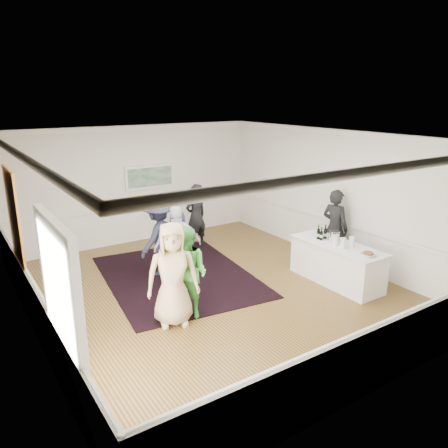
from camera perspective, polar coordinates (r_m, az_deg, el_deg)
floor at (r=9.32m, az=-1.36°, el=-8.64°), size 8.00×8.00×0.00m
ceiling at (r=8.47m, az=-1.50°, el=11.35°), size 7.00×8.00×0.02m
wall_left at (r=7.60m, az=-24.44°, el=-3.13°), size 0.02×8.00×3.20m
wall_right at (r=10.96m, az=14.31°, el=3.57°), size 0.02×8.00×3.20m
wall_back at (r=12.25m, az=-11.43°, el=5.08°), size 7.00×0.02×3.20m
wall_front at (r=5.96m, az=19.63°, el=-7.90°), size 7.00×0.02×3.20m
wainscoting at (r=9.12m, az=-1.38°, el=-5.80°), size 7.00×8.00×1.00m
mirror at (r=8.79m, az=-25.72°, el=0.61°), size 0.05×1.25×1.85m
doorway at (r=5.94m, az=-20.54°, el=-10.03°), size 0.10×1.78×2.56m
landscape_painting at (r=12.32m, az=-9.65°, el=6.09°), size 1.44×0.06×0.66m
area_rug at (r=10.04m, az=-6.04°, el=-6.76°), size 3.52×4.36×0.02m
serving_table at (r=9.85m, az=14.48°, el=-4.98°), size 0.82×2.16×0.87m
bartender at (r=10.70m, az=14.26°, el=-0.47°), size 0.55×0.74×1.86m
guest_tan at (r=7.74m, az=-6.74°, el=-6.56°), size 1.07×0.87×1.89m
guest_green at (r=8.00m, az=-4.86°, el=-6.39°), size 0.95×1.04×1.71m
guest_lilac at (r=9.31m, az=-6.07°, el=-2.89°), size 1.10×0.60×1.77m
guest_dark_a at (r=9.93m, az=-8.51°, el=-1.75°), size 1.31×1.12×1.76m
guest_dark_b at (r=11.60m, az=-3.69°, el=1.03°), size 0.69×0.51×1.74m
guest_navy at (r=10.09m, az=-6.02°, el=-2.31°), size 0.81×0.83×1.44m
wine_bottles at (r=9.97m, az=12.66°, el=-1.01°), size 0.30×0.24×0.31m
juice_pitchers at (r=9.54m, az=15.34°, el=-2.21°), size 0.32×0.38×0.24m
ice_bucket at (r=9.83m, az=14.15°, el=-1.60°), size 0.26×0.26×0.24m
nut_bowl at (r=9.18m, az=18.32°, el=-3.75°), size 0.29×0.29×0.08m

